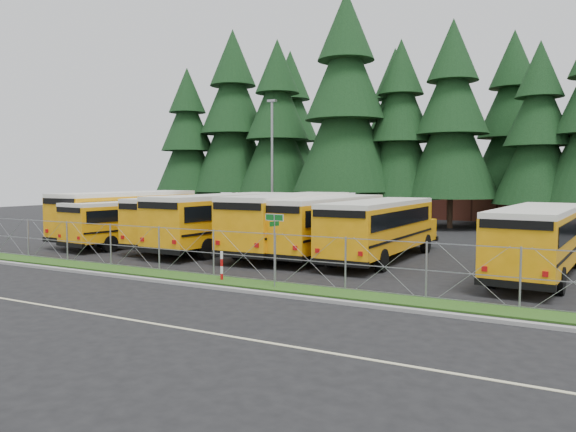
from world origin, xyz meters
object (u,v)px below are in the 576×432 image
object	(u,v)px
bus_3	(228,222)
bus_2	(201,222)
bus_4	(293,224)
striped_bollard	(222,266)
light_standard	(272,160)
bus_6	(382,230)
street_sign	(274,235)
bus_east	(540,242)
bus_0	(132,217)
bus_1	(141,223)
bus_5	(328,226)

from	to	relation	value
bus_3	bus_2	bearing A→B (deg)	171.56
bus_3	bus_4	distance (m)	3.91
striped_bollard	light_standard	world-z (taller)	light_standard
bus_6	street_sign	size ratio (longest dim) A/B	4.11
street_sign	bus_4	bearing A→B (deg)	114.21
bus_2	bus_3	size ratio (longest dim) A/B	0.95
bus_east	bus_3	bearing A→B (deg)	-179.72
bus_0	bus_1	xyz separation A→B (m)	(2.13, -1.47, -0.24)
light_standard	street_sign	bearing A→B (deg)	-59.23
bus_4	striped_bollard	distance (m)	8.87
light_standard	bus_2	bearing A→B (deg)	-81.94
bus_east	striped_bollard	bearing A→B (deg)	-144.27
striped_bollard	bus_3	bearing A→B (deg)	123.42
bus_2	bus_3	distance (m)	2.28
bus_1	street_sign	bearing A→B (deg)	-20.83
bus_0	bus_3	world-z (taller)	bus_0
bus_5	bus_east	bearing A→B (deg)	-9.22
bus_4	street_sign	world-z (taller)	bus_4
bus_1	striped_bollard	distance (m)	13.35
bus_2	bus_east	world-z (taller)	bus_2
bus_1	street_sign	xyz separation A→B (m)	(13.82, -7.40, 0.66)
bus_0	bus_1	size ratio (longest dim) A/B	1.17
street_sign	light_standard	size ratio (longest dim) A/B	0.28
bus_2	bus_4	distance (m)	6.09
bus_5	bus_6	bearing A→B (deg)	-4.49
bus_6	striped_bollard	distance (m)	9.34
bus_1	bus_0	bearing A→B (deg)	152.73
street_sign	striped_bollard	xyz separation A→B (m)	(-2.60, 0.22, -1.43)
bus_4	light_standard	bearing A→B (deg)	124.32
bus_2	light_standard	size ratio (longest dim) A/B	1.15
bus_6	bus_east	world-z (taller)	bus_6
bus_5	bus_east	size ratio (longest dim) A/B	1.06
street_sign	striped_bollard	world-z (taller)	street_sign
bus_2	bus_5	size ratio (longest dim) A/B	0.97
bus_1	street_sign	distance (m)	15.69
bus_east	striped_bollard	distance (m)	13.17
bus_east	striped_bollard	world-z (taller)	bus_east
bus_3	bus_6	xyz separation A→B (m)	(9.00, 0.55, -0.09)
striped_bollard	street_sign	bearing A→B (deg)	-4.83
bus_0	bus_east	world-z (taller)	bus_0
bus_1	bus_3	xyz separation A→B (m)	(5.97, 0.77, 0.23)
bus_3	bus_east	size ratio (longest dim) A/B	1.08
bus_4	street_sign	distance (m)	9.78
bus_2	striped_bollard	distance (m)	11.27
bus_east	street_sign	world-z (taller)	bus_east
bus_5	bus_2	bearing A→B (deg)	-176.34
bus_0	striped_bollard	bearing A→B (deg)	-32.98
bus_east	light_standard	xyz separation A→B (m)	(-20.20, 12.38, 4.02)
bus_east	street_sign	distance (m)	11.18
street_sign	bus_2	bearing A→B (deg)	139.60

